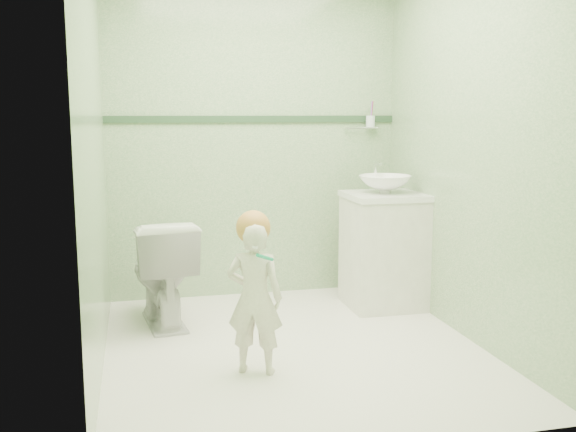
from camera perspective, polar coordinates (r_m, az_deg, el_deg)
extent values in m
plane|color=white|center=(3.98, 0.51, -11.50)|extent=(2.50, 2.50, 0.00)
cube|color=#82AE7C|center=(4.95, -2.95, 6.75)|extent=(2.20, 0.04, 2.40)
cube|color=#82AE7C|center=(2.54, 7.32, 4.56)|extent=(2.20, 0.04, 2.40)
cube|color=#82AE7C|center=(3.63, -16.66, 5.57)|extent=(0.04, 2.50, 2.40)
cube|color=#82AE7C|center=(4.13, 15.59, 5.99)|extent=(0.04, 2.50, 2.40)
cube|color=#29462C|center=(4.94, -2.94, 8.49)|extent=(2.20, 0.02, 0.05)
cube|color=silver|center=(4.76, 8.36, -3.15)|extent=(0.52, 0.50, 0.80)
cube|color=white|center=(4.69, 8.48, 1.76)|extent=(0.54, 0.52, 0.04)
imported|color=white|center=(4.68, 8.50, 2.78)|extent=(0.37, 0.37, 0.13)
cylinder|color=silver|center=(4.86, 7.64, 3.69)|extent=(0.03, 0.03, 0.18)
cylinder|color=silver|center=(4.81, 7.87, 4.58)|extent=(0.02, 0.12, 0.02)
cylinder|color=silver|center=(5.12, 6.51, 7.68)|extent=(0.26, 0.02, 0.02)
cylinder|color=silver|center=(5.12, 7.24, 8.22)|extent=(0.07, 0.07, 0.09)
cylinder|color=purple|center=(5.11, 7.32, 9.00)|extent=(0.01, 0.01, 0.17)
cylinder|color=red|center=(5.13, 7.36, 9.00)|extent=(0.01, 0.01, 0.17)
imported|color=white|center=(4.41, -11.00, -4.78)|extent=(0.48, 0.74, 0.71)
imported|color=beige|center=(3.51, -2.94, -7.20)|extent=(0.35, 0.30, 0.83)
sphere|color=#C08139|center=(3.45, -3.06, -1.02)|extent=(0.18, 0.18, 0.18)
cylinder|color=#0E996B|center=(3.31, -2.04, -3.65)|extent=(0.11, 0.11, 0.06)
cube|color=white|center=(3.36, -2.90, -2.76)|extent=(0.03, 0.03, 0.02)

